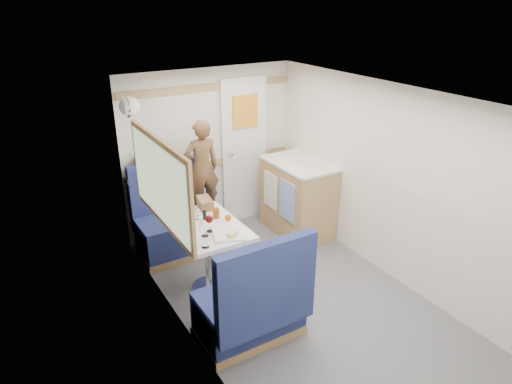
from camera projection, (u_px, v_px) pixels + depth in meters
floor at (321, 321)px, 4.18m from camera, size 4.50×4.50×0.00m
ceiling at (337, 105)px, 3.39m from camera, size 4.50×4.50×0.00m
wall_back at (211, 151)px, 5.56m from camera, size 2.20×0.02×2.00m
wall_left at (208, 261)px, 3.27m from camera, size 0.02×4.50×2.00m
wall_right at (419, 197)px, 4.30m from camera, size 0.02×4.50×2.00m
oak_trim_low at (212, 163)px, 5.60m from camera, size 2.15×0.02×0.08m
oak_trim_high at (209, 87)px, 5.23m from camera, size 2.15×0.02×0.08m
side_window at (160, 183)px, 3.97m from camera, size 0.04×1.30×0.72m
rear_door at (244, 148)px, 5.75m from camera, size 0.62×0.12×1.86m
dinette_table at (208, 239)px, 4.44m from camera, size 0.62×0.92×0.72m
bench_far at (177, 228)px, 5.23m from camera, size 0.90×0.59×1.05m
bench_near at (253, 310)px, 3.87m from camera, size 0.90×0.59×1.05m
ledge at (165, 173)px, 5.20m from camera, size 0.90×0.14×0.04m
dome_light at (129, 106)px, 4.46m from camera, size 0.20×0.20×0.20m
galley_counter at (297, 197)px, 5.60m from camera, size 0.57×0.92×0.92m
person at (202, 168)px, 5.05m from camera, size 0.41×0.28×1.09m
duffel_bag at (157, 164)px, 5.11m from camera, size 0.49×0.34×0.22m
tray at (228, 232)px, 4.23m from camera, size 0.38×0.43×0.02m
orange_fruit at (228, 218)px, 4.41m from camera, size 0.07×0.07×0.07m
cheese_block at (233, 234)px, 4.14m from camera, size 0.11×0.09×0.04m
wine_glass at (209, 220)px, 4.21m from camera, size 0.08×0.08×0.17m
tumbler_left at (205, 241)px, 3.98m from camera, size 0.07×0.07×0.11m
tumbler_mid at (193, 211)px, 4.55m from camera, size 0.06×0.06×0.10m
tumbler_right at (196, 214)px, 4.48m from camera, size 0.07×0.07×0.11m
beer_glass at (216, 213)px, 4.50m from camera, size 0.07×0.07×0.10m
pepper_grinder at (204, 215)px, 4.48m from camera, size 0.04×0.04×0.10m
salt_grinder at (201, 221)px, 4.36m from camera, size 0.04×0.04×0.09m
bread_loaf at (205, 203)px, 4.73m from camera, size 0.17×0.26×0.10m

